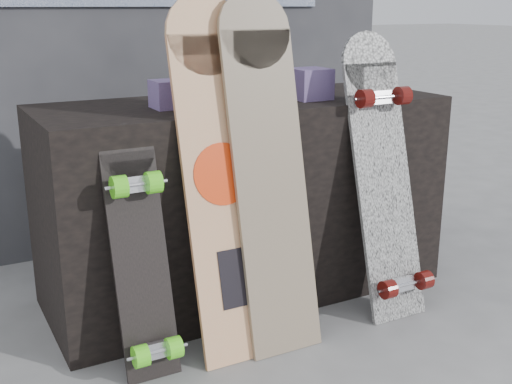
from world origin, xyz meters
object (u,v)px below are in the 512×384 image
longboard_cascadia (384,171)px  longboard_celtic (268,162)px  longboard_geisha (221,169)px  skateboard_dark (141,253)px  vendor_table (244,199)px

longboard_cascadia → longboard_celtic: bearing=-179.9°
longboard_geisha → skateboard_dark: longboard_geisha is taller
skateboard_dark → longboard_celtic: bearing=1.4°
longboard_geisha → longboard_cascadia: size_ratio=1.13×
vendor_table → longboard_celtic: longboard_celtic is taller
longboard_geisha → skateboard_dark: size_ratio=1.50×
longboard_geisha → skateboard_dark: bearing=-172.5°
longboard_cascadia → skateboard_dark: 0.98m
skateboard_dark → vendor_table: bearing=34.5°
longboard_geisha → skateboard_dark: 0.38m
longboard_cascadia → vendor_table: bearing=136.9°
vendor_table → longboard_cascadia: bearing=-43.1°
longboard_geisha → longboard_cascadia: bearing=-2.3°
vendor_table → longboard_celtic: (-0.10, -0.38, 0.24)m
longboard_geisha → longboard_celtic: size_ratio=0.99×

